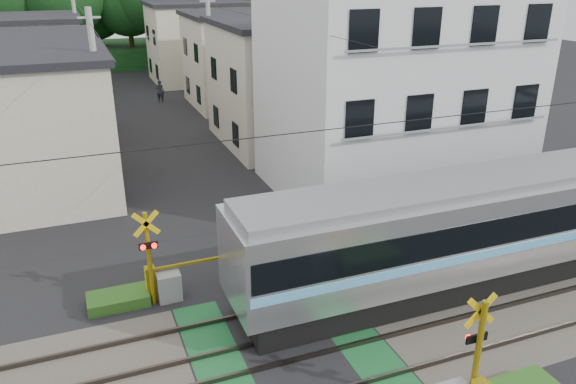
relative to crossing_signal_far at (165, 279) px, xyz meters
name	(u,v)px	position (x,y,z in m)	size (l,w,h in m)	color
ground	(289,350)	(2.59, -3.65, -0.71)	(120.00, 120.00, 0.00)	black
track_bed	(289,349)	(2.59, -3.65, -0.67)	(120.00, 120.00, 0.14)	#47423A
crossing_signal_far	(165,279)	(0.00, 0.00, 0.00)	(4.74, 0.65, 3.09)	yellow
apartment_block	(392,86)	(11.09, 5.84, 3.94)	(10.20, 8.36, 9.30)	silver
houses_row	(146,70)	(2.84, 22.27, 2.53)	(22.07, 31.35, 6.80)	beige
tree_hill	(107,4)	(2.67, 44.94, 5.33)	(40.00, 12.54, 11.79)	#153F16
catenary	(489,191)	(8.59, -3.62, 2.98)	(60.00, 5.04, 7.00)	#2D2D33
utility_poles	(129,65)	(1.53, 19.35, 3.37)	(7.90, 42.00, 8.00)	#A5A5A0
pedestrian	(160,91)	(4.35, 27.05, 0.10)	(0.59, 0.39, 1.63)	#212429
weed_patches	(350,332)	(4.34, -3.74, -0.53)	(10.25, 8.80, 0.40)	#2D5E1E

